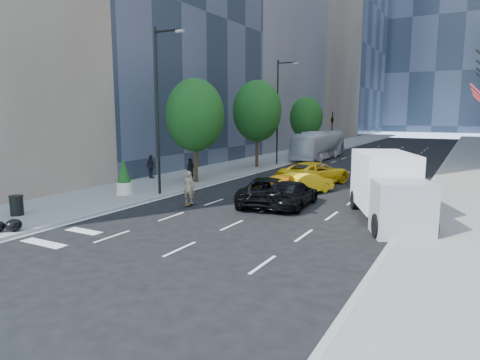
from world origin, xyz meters
The scene contains 24 objects.
ground centered at (0.00, 0.00, 0.00)m, with size 160.00×160.00×0.00m, color black.
sidewalk_left centered at (-9.00, 30.00, 0.07)m, with size 6.00×120.00×0.15m, color slate.
sidewalk_right centered at (10.00, 30.00, 0.07)m, with size 4.00×120.00×0.15m, color slate.
tower_left_end centered at (-22.00, 92.00, 30.00)m, with size 20.00×28.00×60.00m, color #2A3341.
lamp_near centered at (-6.32, 4.00, 5.81)m, with size 2.13×0.22×10.00m.
lamp_far centered at (-6.32, 22.00, 5.81)m, with size 2.13×0.22×10.00m.
tree_near centered at (-7.20, 9.00, 4.97)m, with size 4.20×4.20×7.46m.
tree_mid centered at (-7.20, 19.00, 5.32)m, with size 4.50×4.50×7.99m.
tree_far centered at (-7.20, 32.00, 4.62)m, with size 3.90×3.90×6.92m.
traffic_signal centered at (-6.40, 40.00, 4.23)m, with size 2.48×0.53×5.20m.
skateboarder centered at (-3.20, 2.50, 0.92)m, with size 0.67×0.44×1.85m, color #877054.
black_sedan_lincoln centered at (0.50, 5.00, 0.78)m, with size 2.60×5.63×1.57m, color black.
black_sedan_mercedes centered at (1.86, 5.01, 0.73)m, with size 2.04×5.03×1.46m, color black.
taxi_a centered at (0.50, 6.96, 0.78)m, with size 1.84×4.56×1.55m, color orange.
taxi_b centered at (1.20, 9.07, 0.70)m, with size 1.47×4.22×1.39m, color yellow.
taxi_c centered at (0.50, 13.00, 0.82)m, with size 2.72×5.90×1.64m, color yellow.
taxi_d centered at (4.20, 20.50, 0.68)m, with size 1.89×4.66×1.35m, color orange.
city_bus centered at (-4.80, 29.82, 1.57)m, with size 2.64×11.28×3.14m, color silver.
box_truck centered at (7.08, 4.28, 1.63)m, with size 4.87×7.10×3.21m.
pedestrian_a centered at (-7.77, 9.18, 0.98)m, with size 0.81×0.63×1.67m, color black.
pedestrian_b centered at (-11.20, 8.76, 1.05)m, with size 1.05×0.44×1.79m, color black.
trash_can centered at (-8.95, -3.91, 0.62)m, with size 0.63×0.63×0.94m, color black.
planter_shrub centered at (-8.27, 2.78, 1.23)m, with size 0.94×0.94×2.27m.
garbage_bags centered at (-6.55, -5.96, 0.40)m, with size 1.08×1.04×0.53m.
Camera 1 is at (10.53, -16.61, 5.10)m, focal length 32.00 mm.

